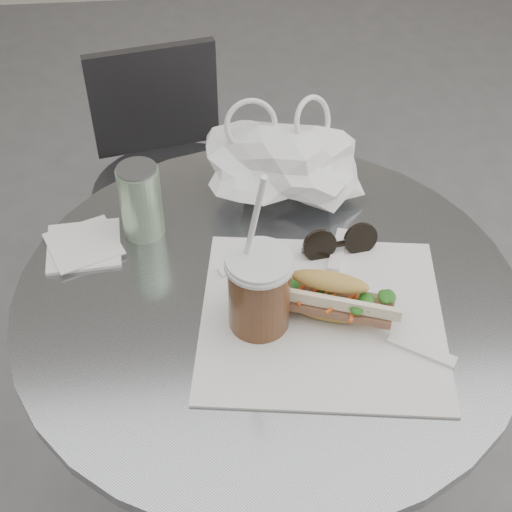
{
  "coord_description": "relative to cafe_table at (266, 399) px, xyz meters",
  "views": [
    {
      "loc": [
        -0.09,
        -0.54,
        1.51
      ],
      "look_at": [
        -0.02,
        0.22,
        0.79
      ],
      "focal_mm": 50.0,
      "sensor_mm": 36.0,
      "label": 1
    }
  ],
  "objects": [
    {
      "name": "chair_far",
      "position": [
        -0.16,
        0.65,
        -0.13
      ],
      "size": [
        0.39,
        0.42,
        0.74
      ],
      "rotation": [
        0.0,
        0.0,
        3.35
      ],
      "color": "#2F2F31",
      "rests_on": "ground"
    },
    {
      "name": "banh_mi",
      "position": [
        0.08,
        -0.06,
        0.31
      ],
      "size": [
        0.23,
        0.16,
        0.07
      ],
      "rotation": [
        0.0,
        0.0,
        -0.35
      ],
      "color": "tan",
      "rests_on": "sandwich_paper"
    },
    {
      "name": "sunglasses",
      "position": [
        0.12,
        0.07,
        0.3
      ],
      "size": [
        0.12,
        0.04,
        0.05
      ],
      "rotation": [
        0.0,
        0.0,
        0.14
      ],
      "color": "black",
      "rests_on": "cafe_table"
    },
    {
      "name": "sandwich_paper",
      "position": [
        0.07,
        -0.06,
        0.28
      ],
      "size": [
        0.39,
        0.37,
        0.0
      ],
      "primitive_type": "cube",
      "rotation": [
        0.0,
        0.0,
        -0.15
      ],
      "color": "white",
      "rests_on": "cafe_table"
    },
    {
      "name": "cafe_table",
      "position": [
        0.0,
        0.0,
        0.0
      ],
      "size": [
        0.76,
        0.76,
        0.74
      ],
      "color": "slate",
      "rests_on": "ground"
    },
    {
      "name": "napkin_stack",
      "position": [
        -0.28,
        0.12,
        0.28
      ],
      "size": [
        0.14,
        0.14,
        0.01
      ],
      "color": "white",
      "rests_on": "cafe_table"
    },
    {
      "name": "drink_can",
      "position": [
        -0.19,
        0.15,
        0.34
      ],
      "size": [
        0.07,
        0.07,
        0.13
      ],
      "color": "#558C51",
      "rests_on": "cafe_table"
    },
    {
      "name": "iced_coffee",
      "position": [
        -0.02,
        -0.06,
        0.34
      ],
      "size": [
        0.09,
        0.09,
        0.27
      ],
      "color": "brown",
      "rests_on": "cafe_table"
    },
    {
      "name": "plastic_bag",
      "position": [
        0.05,
        0.23,
        0.34
      ],
      "size": [
        0.3,
        0.28,
        0.12
      ],
      "primitive_type": null,
      "rotation": [
        0.0,
        0.0,
        0.41
      ],
      "color": "white",
      "rests_on": "cafe_table"
    }
  ]
}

